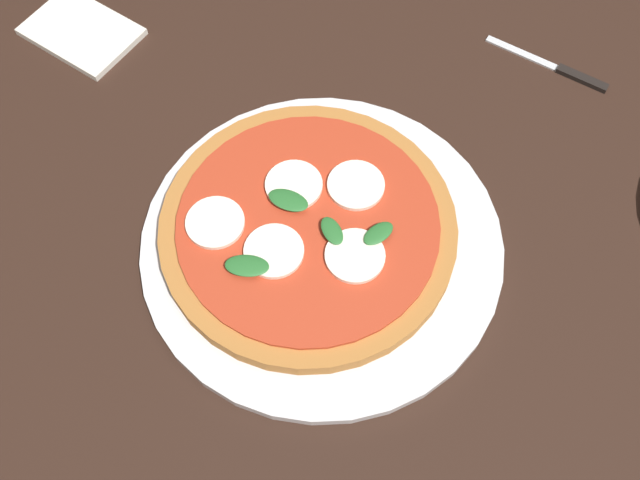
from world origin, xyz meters
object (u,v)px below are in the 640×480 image
pizza (308,228)px  napkin (81,32)px  knife (562,70)px  dining_table (313,291)px  serving_tray (320,242)px

pizza → napkin: 0.39m
pizza → knife: 0.37m
dining_table → knife: bearing=87.8°
knife → dining_table: bearing=-92.2°
napkin → dining_table: bearing=1.1°
dining_table → pizza: pizza is taller
dining_table → serving_tray: serving_tray is taller
serving_tray → pizza: bearing=-160.0°
serving_tray → pizza: 0.02m
serving_tray → dining_table: bearing=-78.0°
dining_table → napkin: bearing=-178.9°
serving_tray → napkin: size_ratio=2.80×
serving_tray → knife: serving_tray is taller
serving_tray → knife: size_ratio=2.47×
napkin → knife: (0.42, 0.38, -0.00)m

